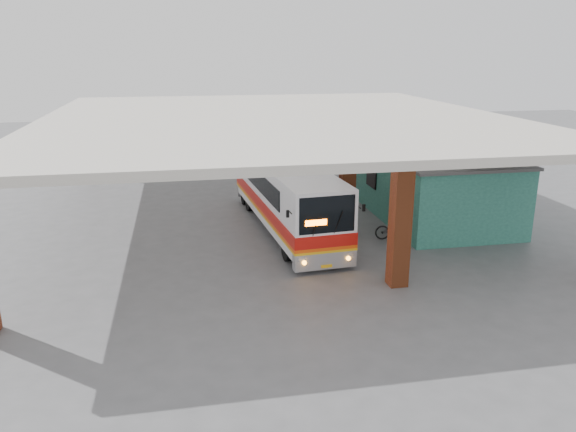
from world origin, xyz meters
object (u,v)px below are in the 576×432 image
(coach_bus, at_px, (286,194))
(motorcycle, at_px, (397,229))
(pedestrian, at_px, (351,241))
(red_chair, at_px, (342,188))

(coach_bus, relative_size, motorcycle, 6.19)
(coach_bus, bearing_deg, pedestrian, -73.28)
(pedestrian, bearing_deg, red_chair, -143.27)
(pedestrian, bearing_deg, motorcycle, 177.86)
(coach_bus, distance_m, motorcycle, 4.96)
(red_chair, bearing_deg, pedestrian, -101.65)
(coach_bus, xyz_separation_m, motorcycle, (4.25, -2.31, -1.11))
(coach_bus, xyz_separation_m, red_chair, (4.10, 5.24, -1.23))
(motorcycle, bearing_deg, pedestrian, 137.81)
(coach_bus, height_order, motorcycle, coach_bus)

